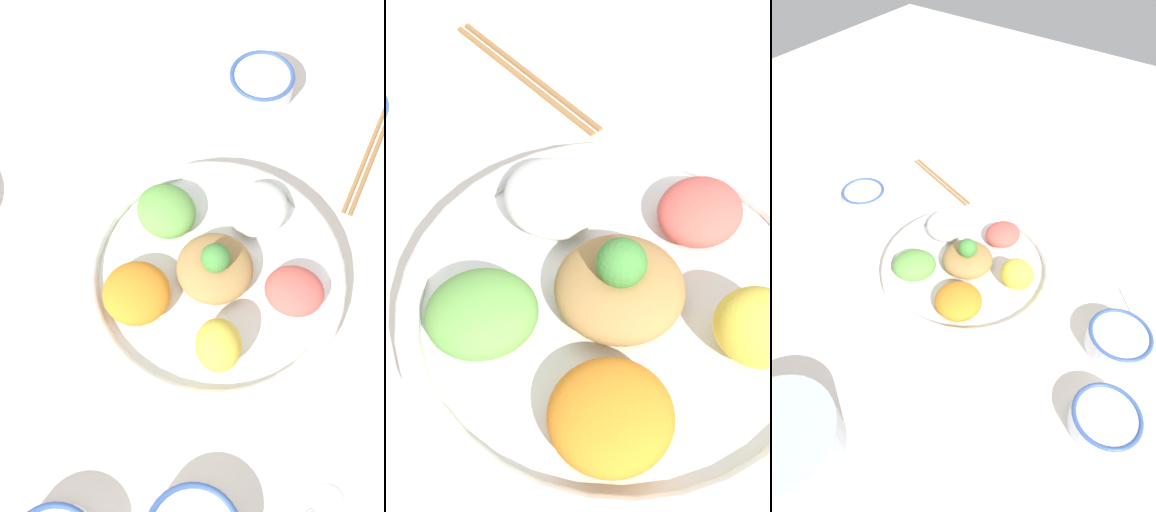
{
  "view_description": "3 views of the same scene",
  "coord_description": "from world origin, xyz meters",
  "views": [
    {
      "loc": [
        -0.02,
        -0.35,
        0.76
      ],
      "look_at": [
        -0.07,
        -0.02,
        0.04
      ],
      "focal_mm": 42.0,
      "sensor_mm": 36.0,
      "label": 1
    },
    {
      "loc": [
        -0.32,
        -0.17,
        0.49
      ],
      "look_at": [
        -0.03,
        0.01,
        0.04
      ],
      "focal_mm": 50.0,
      "sensor_mm": 36.0,
      "label": 2
    },
    {
      "loc": [
        -0.51,
        -0.37,
        0.67
      ],
      "look_at": [
        -0.06,
        -0.05,
        0.08
      ],
      "focal_mm": 30.0,
      "sensor_mm": 36.0,
      "label": 3
    }
  ],
  "objects": [
    {
      "name": "salad_platter",
      "position": [
        -0.04,
        -0.03,
        0.02
      ],
      "size": [
        0.35,
        0.35,
        0.09
      ],
      "color": "white",
      "rests_on": "ground_plane"
    },
    {
      "name": "ground_plane",
      "position": [
        0.0,
        0.0,
        0.0
      ],
      "size": [
        2.4,
        2.4,
        0.0
      ],
      "primitive_type": "plane",
      "color": "silver"
    },
    {
      "name": "chopsticks_pair_near",
      "position": [
        0.18,
        0.2,
        0.0
      ],
      "size": [
        0.09,
        0.23,
        0.01
      ],
      "rotation": [
        0.0,
        0.0,
        1.27
      ],
      "color": "#9E6B3D",
      "rests_on": "ground_plane"
    }
  ]
}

